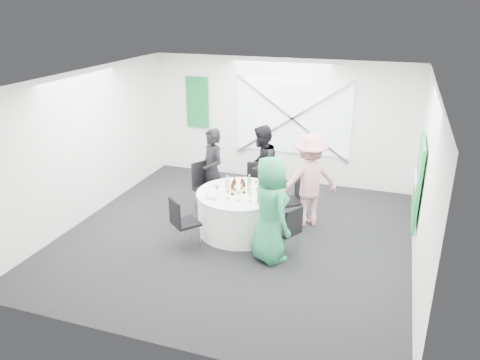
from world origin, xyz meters
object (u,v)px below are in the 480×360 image
(banquet_table, at_px, (240,212))
(green_water_bottle, at_px, (249,185))
(chair_back_right, at_px, (294,196))
(person_woman_green, at_px, (270,210))
(chair_front_left, at_px, (181,219))
(clear_water_bottle, at_px, (227,185))
(person_man_back, at_px, (261,166))
(chair_back, at_px, (255,183))
(person_woman_pink, at_px, (309,180))
(chair_front_right, at_px, (289,227))
(person_man_back_left, at_px, (212,171))
(chair_back_left, at_px, (205,183))

(banquet_table, distance_m, green_water_bottle, 0.54)
(chair_back_right, relative_size, person_woman_green, 0.53)
(chair_front_left, distance_m, clear_water_bottle, 1.09)
(person_man_back, relative_size, person_woman_green, 0.95)
(chair_back_right, relative_size, chair_front_left, 1.03)
(chair_back, xyz_separation_m, person_woman_pink, (1.14, -0.38, 0.33))
(banquet_table, bearing_deg, green_water_bottle, 34.93)
(chair_back_right, height_order, person_woman_pink, person_woman_pink)
(chair_front_right, height_order, person_woman_pink, person_woman_pink)
(person_man_back_left, bearing_deg, person_woman_green, -2.75)
(chair_back_right, xyz_separation_m, person_man_back, (-0.82, 0.63, 0.29))
(chair_front_right, bearing_deg, person_woman_pink, -153.83)
(person_man_back_left, distance_m, clear_water_bottle, 0.86)
(clear_water_bottle, bearing_deg, chair_back_left, 139.40)
(chair_front_right, relative_size, clear_water_bottle, 3.05)
(green_water_bottle, bearing_deg, chair_front_left, -131.45)
(person_man_back_left, distance_m, person_woman_green, 2.12)
(banquet_table, height_order, person_woman_pink, person_woman_pink)
(person_woman_pink, bearing_deg, person_woman_green, 45.36)
(banquet_table, distance_m, chair_back_left, 1.12)
(chair_back_right, distance_m, person_woman_pink, 0.42)
(person_man_back, relative_size, person_woman_pink, 0.95)
(person_man_back, bearing_deg, chair_back_right, 53.89)
(chair_back, bearing_deg, clear_water_bottle, -103.20)
(chair_back, relative_size, green_water_bottle, 2.91)
(chair_back, xyz_separation_m, person_man_back, (0.06, 0.21, 0.29))
(chair_back, xyz_separation_m, chair_back_right, (0.88, -0.41, -0.00))
(clear_water_bottle, bearing_deg, banquet_table, -2.13)
(person_man_back_left, xyz_separation_m, person_man_back, (0.82, 0.60, -0.01))
(person_woman_green, distance_m, clear_water_bottle, 1.27)
(chair_back, relative_size, person_woman_pink, 0.53)
(person_man_back, relative_size, green_water_bottle, 5.21)
(chair_front_left, distance_m, person_man_back_left, 1.59)
(clear_water_bottle, bearing_deg, person_man_back, 77.92)
(chair_front_left, height_order, person_man_back, person_man_back)
(chair_back_right, relative_size, green_water_bottle, 2.90)
(banquet_table, height_order, chair_front_left, chair_front_left)
(person_woman_pink, bearing_deg, chair_back_left, -29.15)
(chair_back, xyz_separation_m, chair_back_left, (-0.89, -0.45, 0.05))
(person_woman_pink, relative_size, clear_water_bottle, 6.10)
(chair_back, relative_size, person_man_back_left, 0.55)
(chair_front_left, bearing_deg, chair_back_left, -43.33)
(banquet_table, relative_size, chair_front_right, 1.77)
(chair_front_right, height_order, person_man_back, person_man_back)
(person_man_back_left, height_order, green_water_bottle, person_man_back_left)
(clear_water_bottle, bearing_deg, chair_back, 78.67)
(chair_front_right, bearing_deg, person_man_back_left, -94.88)
(person_woman_green, xyz_separation_m, green_water_bottle, (-0.62, 0.87, 0.01))
(banquet_table, relative_size, green_water_bottle, 4.86)
(chair_back, bearing_deg, green_water_bottle, -81.36)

